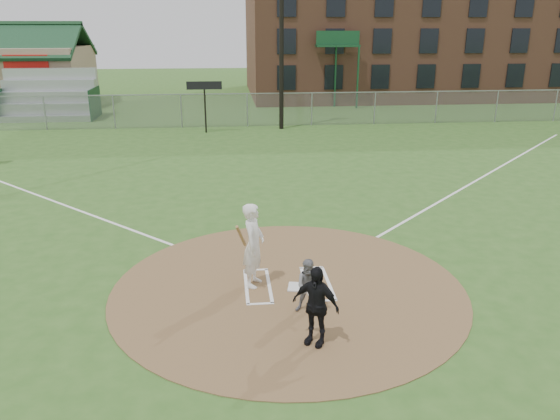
{
  "coord_description": "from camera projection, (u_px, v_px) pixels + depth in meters",
  "views": [
    {
      "loc": [
        -1.38,
        -11.68,
        5.99
      ],
      "look_at": [
        0.0,
        2.0,
        1.3
      ],
      "focal_mm": 35.0,
      "sensor_mm": 36.0,
      "label": 1
    }
  ],
  "objects": [
    {
      "name": "clubhouse",
      "position": [
        5.0,
        74.0,
        41.65
      ],
      "size": [
        12.2,
        8.71,
        6.23
      ],
      "color": "tan",
      "rests_on": "ground"
    },
    {
      "name": "scoreboard_sign",
      "position": [
        204.0,
        91.0,
        31.07
      ],
      "size": [
        2.0,
        0.1,
        2.93
      ],
      "color": "black",
      "rests_on": "ground"
    },
    {
      "name": "umpire",
      "position": [
        315.0,
        305.0,
        10.53
      ],
      "size": [
        1.03,
        0.86,
        1.64
      ],
      "primitive_type": "imported",
      "rotation": [
        0.0,
        0.0,
        -0.58
      ],
      "color": "black",
      "rests_on": "dirt_circle"
    },
    {
      "name": "catcher",
      "position": [
        309.0,
        286.0,
        11.76
      ],
      "size": [
        0.68,
        0.58,
        1.23
      ],
      "primitive_type": "imported",
      "rotation": [
        0.0,
        0.0,
        -0.21
      ],
      "color": "slate",
      "rests_on": "dirt_circle"
    },
    {
      "name": "light_pole",
      "position": [
        281.0,
        13.0,
        30.89
      ],
      "size": [
        1.2,
        0.3,
        12.22
      ],
      "color": "black",
      "rests_on": "ground"
    },
    {
      "name": "ground",
      "position": [
        288.0,
        288.0,
        13.06
      ],
      "size": [
        140.0,
        140.0,
        0.0
      ],
      "primitive_type": "plane",
      "color": "#30591E",
      "rests_on": "ground"
    },
    {
      "name": "batters_boxes",
      "position": [
        288.0,
        284.0,
        13.19
      ],
      "size": [
        2.08,
        1.88,
        0.01
      ],
      "color": "white",
      "rests_on": "dirt_circle"
    },
    {
      "name": "home_plate",
      "position": [
        298.0,
        287.0,
        13.03
      ],
      "size": [
        0.56,
        0.56,
        0.03
      ],
      "primitive_type": "cube",
      "rotation": [
        0.0,
        0.0,
        -0.21
      ],
      "color": "silver",
      "rests_on": "dirt_circle"
    },
    {
      "name": "foul_line_third",
      "position": [
        26.0,
        191.0,
        20.68
      ],
      "size": [
        17.04,
        17.04,
        0.01
      ],
      "primitive_type": "cube",
      "rotation": [
        0.0,
        0.0,
        0.79
      ],
      "color": "white",
      "rests_on": "ground"
    },
    {
      "name": "outfield_fence",
      "position": [
        247.0,
        110.0,
        33.45
      ],
      "size": [
        56.08,
        0.08,
        2.03
      ],
      "color": "slate",
      "rests_on": "ground"
    },
    {
      "name": "bleachers",
      "position": [
        48.0,
        95.0,
        35.98
      ],
      "size": [
        6.08,
        3.2,
        3.2
      ],
      "color": "#B7BABF",
      "rests_on": "ground"
    },
    {
      "name": "batter_at_plate",
      "position": [
        254.0,
        245.0,
        12.87
      ],
      "size": [
        0.79,
        1.13,
        2.05
      ],
      "color": "white",
      "rests_on": "dirt_circle"
    },
    {
      "name": "dirt_circle",
      "position": [
        288.0,
        288.0,
        13.06
      ],
      "size": [
        8.4,
        8.4,
        0.02
      ],
      "primitive_type": "cylinder",
      "color": "brown",
      "rests_on": "ground"
    },
    {
      "name": "foul_line_first",
      "position": [
        481.0,
        178.0,
        22.39
      ],
      "size": [
        17.04,
        17.04,
        0.01
      ],
      "primitive_type": "cube",
      "rotation": [
        0.0,
        0.0,
        -0.79
      ],
      "color": "white",
      "rests_on": "ground"
    },
    {
      "name": "brick_warehouse",
      "position": [
        420.0,
        6.0,
        47.91
      ],
      "size": [
        30.0,
        17.17,
        15.0
      ],
      "color": "brown",
      "rests_on": "ground"
    }
  ]
}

